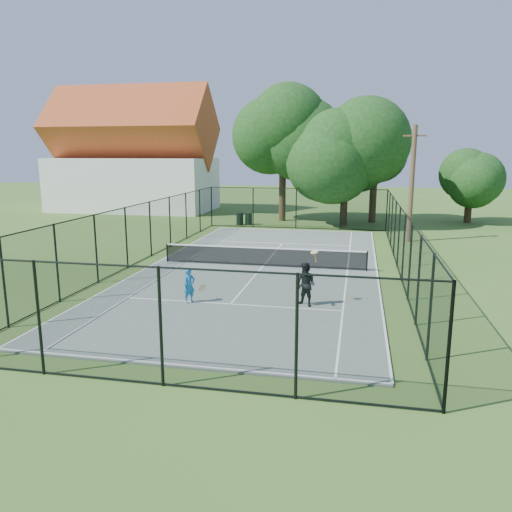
% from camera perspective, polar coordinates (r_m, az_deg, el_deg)
% --- Properties ---
extents(ground, '(120.00, 120.00, 0.00)m').
position_cam_1_polar(ground, '(24.64, 0.81, -1.31)').
color(ground, '#36591E').
extents(tennis_court, '(11.00, 24.00, 0.06)m').
position_cam_1_polar(tennis_court, '(24.63, 0.81, -1.24)').
color(tennis_court, '#55655B').
rests_on(tennis_court, ground).
extents(tennis_net, '(10.08, 0.08, 0.95)m').
position_cam_1_polar(tennis_net, '(24.52, 0.81, 0.01)').
color(tennis_net, black).
rests_on(tennis_net, tennis_court).
extents(fence, '(13.10, 26.10, 3.00)m').
position_cam_1_polar(fence, '(24.34, 0.82, 2.13)').
color(fence, black).
rests_on(fence, ground).
extents(tree_near_left, '(7.48, 7.48, 9.76)m').
position_cam_1_polar(tree_near_left, '(41.21, 3.09, 12.37)').
color(tree_near_left, '#332114').
rests_on(tree_near_left, ground).
extents(tree_near_mid, '(6.88, 6.88, 9.00)m').
position_cam_1_polar(tree_near_mid, '(38.93, 10.22, 11.57)').
color(tree_near_mid, '#332114').
rests_on(tree_near_mid, ground).
extents(tree_near_right, '(5.90, 5.90, 8.14)m').
position_cam_1_polar(tree_near_right, '(41.29, 13.43, 10.92)').
color(tree_near_right, '#332114').
rests_on(tree_near_right, ground).
extents(tree_far_right, '(4.31, 4.31, 5.71)m').
position_cam_1_polar(tree_far_right, '(43.53, 23.34, 8.15)').
color(tree_far_right, '#332114').
rests_on(tree_far_right, ground).
extents(building, '(15.30, 8.15, 11.87)m').
position_cam_1_polar(building, '(50.39, -13.88, 10.73)').
color(building, silver).
rests_on(building, ground).
extents(trash_bin_left, '(0.58, 0.58, 0.96)m').
position_cam_1_polar(trash_bin_left, '(38.98, -1.87, 4.28)').
color(trash_bin_left, black).
rests_on(trash_bin_left, ground).
extents(trash_bin_right, '(0.58, 0.58, 0.91)m').
position_cam_1_polar(trash_bin_right, '(39.07, -0.85, 4.27)').
color(trash_bin_right, black).
rests_on(trash_bin_right, ground).
extents(utility_pole, '(1.40, 0.30, 7.21)m').
position_cam_1_polar(utility_pole, '(32.79, 17.37, 7.92)').
color(utility_pole, '#4C3823').
rests_on(utility_pole, ground).
extents(player_blue, '(0.85, 0.57, 1.31)m').
position_cam_1_polar(player_blue, '(18.76, -7.61, -3.38)').
color(player_blue, '#1571BA').
rests_on(player_blue, tennis_court).
extents(player_black, '(0.98, 0.95, 2.25)m').
position_cam_1_polar(player_black, '(18.24, 5.71, -3.26)').
color(player_black, black).
rests_on(player_black, tennis_court).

